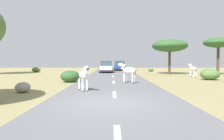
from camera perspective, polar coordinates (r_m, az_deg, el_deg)
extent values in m
plane|color=#8E8456|center=(8.44, -1.00, -9.37)|extent=(90.00, 90.00, 0.00)
cube|color=slate|center=(8.44, 1.06, -9.21)|extent=(6.00, 64.00, 0.05)
cube|color=silver|center=(4.58, 1.84, -19.07)|extent=(0.16, 2.00, 0.01)
cube|color=silver|center=(10.40, 0.89, -6.81)|extent=(0.16, 2.00, 0.01)
cube|color=silver|center=(16.35, 0.64, -3.40)|extent=(0.16, 2.00, 0.01)
cube|color=silver|center=(22.32, 0.52, -1.81)|extent=(0.16, 2.00, 0.01)
cube|color=silver|center=(28.31, 0.46, -0.90)|extent=(0.16, 2.00, 0.01)
cube|color=silver|center=(34.30, 0.41, -0.30)|extent=(0.16, 2.00, 0.01)
ellipsoid|color=silver|center=(11.68, -7.94, -1.38)|extent=(0.79, 1.10, 0.48)
cylinder|color=silver|center=(11.38, -8.08, -4.28)|extent=(0.13, 0.13, 0.69)
cylinder|color=#28231E|center=(11.42, -8.07, -5.89)|extent=(0.15, 0.15, 0.05)
cylinder|color=silver|center=(11.45, -6.83, -4.23)|extent=(0.13, 0.13, 0.69)
cylinder|color=#28231E|center=(11.50, -6.82, -5.83)|extent=(0.15, 0.15, 0.05)
cylinder|color=silver|center=(12.02, -8.96, -3.92)|extent=(0.13, 0.13, 0.69)
cylinder|color=#28231E|center=(12.06, -8.95, -5.45)|extent=(0.15, 0.15, 0.05)
cylinder|color=silver|center=(12.09, -7.77, -3.88)|extent=(0.13, 0.13, 0.69)
cylinder|color=#28231E|center=(12.13, -7.77, -5.40)|extent=(0.15, 0.15, 0.05)
cylinder|color=silver|center=(11.20, -7.25, -0.28)|extent=(0.32, 0.41, 0.41)
cube|color=black|center=(11.20, -7.25, 0.15)|extent=(0.17, 0.32, 0.28)
ellipsoid|color=silver|center=(10.97, -6.89, 0.46)|extent=(0.35, 0.48, 0.22)
ellipsoid|color=black|center=(10.80, -6.61, 0.34)|extent=(0.18, 0.20, 0.13)
cone|color=silver|center=(11.05, -7.38, 1.05)|extent=(0.11, 0.11, 0.13)
cone|color=silver|center=(11.09, -6.74, 1.06)|extent=(0.11, 0.11, 0.13)
cylinder|color=black|center=(12.18, -8.61, -1.67)|extent=(0.09, 0.15, 0.41)
ellipsoid|color=silver|center=(15.55, 5.04, -0.15)|extent=(1.16, 0.97, 0.52)
cylinder|color=silver|center=(15.88, 4.14, -2.24)|extent=(0.15, 0.15, 0.75)
cylinder|color=#28231E|center=(15.92, 4.14, -3.49)|extent=(0.17, 0.17, 0.05)
cylinder|color=silver|center=(15.64, 3.63, -2.31)|extent=(0.15, 0.15, 0.75)
cylinder|color=#28231E|center=(15.68, 3.63, -3.58)|extent=(0.17, 0.17, 0.05)
cylinder|color=silver|center=(15.54, 6.44, -2.35)|extent=(0.15, 0.15, 0.75)
cylinder|color=#28231E|center=(15.58, 6.43, -3.63)|extent=(0.17, 0.17, 0.05)
cylinder|color=silver|center=(15.30, 5.96, -2.43)|extent=(0.15, 0.15, 0.75)
cylinder|color=#28231E|center=(15.33, 5.95, -3.73)|extent=(0.17, 0.17, 0.05)
cylinder|color=silver|center=(15.80, 3.37, 0.86)|extent=(0.44, 0.38, 0.44)
cube|color=black|center=(15.80, 3.38, 1.19)|extent=(0.32, 0.23, 0.30)
ellipsoid|color=silver|center=(15.93, 2.58, 1.47)|extent=(0.51, 0.43, 0.24)
ellipsoid|color=black|center=(16.03, 1.99, 1.41)|extent=(0.22, 0.21, 0.14)
cone|color=silver|center=(15.92, 3.08, 1.90)|extent=(0.12, 0.12, 0.14)
cone|color=silver|center=(15.80, 2.82, 1.89)|extent=(0.12, 0.12, 0.14)
cylinder|color=black|center=(15.30, 6.84, -0.58)|extent=(0.15, 0.12, 0.44)
ellipsoid|color=silver|center=(23.40, 22.09, 0.29)|extent=(0.62, 1.09, 0.48)
cylinder|color=silver|center=(23.78, 21.87, -1.01)|extent=(0.12, 0.12, 0.70)
cylinder|color=#28231E|center=(23.80, 21.86, -1.80)|extent=(0.14, 0.14, 0.05)
cylinder|color=silver|center=(23.64, 21.35, -1.03)|extent=(0.12, 0.12, 0.70)
cylinder|color=#28231E|center=(23.66, 21.34, -1.81)|extent=(0.14, 0.14, 0.05)
cylinder|color=silver|center=(23.23, 22.80, -1.11)|extent=(0.12, 0.12, 0.70)
cylinder|color=#28231E|center=(23.25, 22.78, -1.91)|extent=(0.14, 0.14, 0.05)
cylinder|color=silver|center=(23.08, 22.26, -1.12)|extent=(0.12, 0.12, 0.70)
cylinder|color=#28231E|center=(23.10, 22.25, -1.93)|extent=(0.14, 0.14, 0.05)
cylinder|color=silver|center=(23.80, 21.44, 0.93)|extent=(0.26, 0.40, 0.41)
cube|color=black|center=(23.80, 21.44, 1.14)|extent=(0.11, 0.34, 0.28)
ellipsoid|color=silver|center=(24.00, 21.13, 1.32)|extent=(0.28, 0.48, 0.22)
ellipsoid|color=black|center=(24.15, 20.89, 1.29)|extent=(0.16, 0.18, 0.13)
cone|color=silver|center=(23.94, 21.41, 1.58)|extent=(0.10, 0.10, 0.13)
cone|color=silver|center=(23.87, 21.15, 1.58)|extent=(0.10, 0.10, 0.13)
cylinder|color=black|center=(22.99, 22.80, 0.01)|extent=(0.07, 0.15, 0.41)
cube|color=#1E479E|center=(36.96, 2.43, 0.80)|extent=(2.13, 4.33, 0.80)
cube|color=#334751|center=(37.14, 2.45, 2.01)|extent=(1.81, 2.32, 0.76)
cube|color=black|center=(34.81, 2.29, 0.24)|extent=(1.72, 0.30, 0.24)
cylinder|color=black|center=(35.67, 0.90, 0.35)|extent=(0.27, 0.70, 0.68)
cylinder|color=black|center=(35.59, 3.79, 0.34)|extent=(0.27, 0.70, 0.68)
cylinder|color=black|center=(38.36, 1.17, 0.50)|extent=(0.27, 0.70, 0.68)
cylinder|color=black|center=(38.29, 3.86, 0.49)|extent=(0.27, 0.70, 0.68)
cube|color=silver|center=(30.31, -1.45, 0.42)|extent=(1.85, 4.22, 0.80)
cube|color=#334751|center=(30.49, -1.45, 1.90)|extent=(1.67, 2.22, 0.76)
cube|color=black|center=(28.17, -1.53, -0.30)|extent=(1.71, 0.18, 0.24)
cylinder|color=black|center=(29.00, -3.28, -0.15)|extent=(0.23, 0.68, 0.68)
cylinder|color=black|center=(28.97, 0.28, -0.15)|extent=(0.23, 0.68, 0.68)
cylinder|color=black|center=(31.70, -3.04, 0.08)|extent=(0.23, 0.68, 0.68)
cylinder|color=black|center=(31.67, 0.22, 0.08)|extent=(0.23, 0.68, 0.68)
cylinder|color=#4C3823|center=(27.88, 16.05, 1.88)|extent=(0.32, 0.32, 2.95)
ellipsoid|color=#2D5628|center=(27.95, 16.11, 6.58)|extent=(4.63, 4.63, 1.62)
cylinder|color=#4C3823|center=(29.20, 27.84, 2.20)|extent=(0.33, 0.33, 3.45)
ellipsoid|color=#2D5628|center=(29.30, 27.94, 6.84)|extent=(3.65, 3.65, 1.28)
ellipsoid|color=#4C7038|center=(33.81, -20.33, 0.08)|extent=(1.30, 1.17, 0.78)
ellipsoid|color=#4C7038|center=(34.50, 11.05, 0.06)|extent=(0.96, 0.87, 0.58)
ellipsoid|color=#2D5628|center=(17.09, -11.47, -1.75)|extent=(1.60, 1.44, 0.96)
ellipsoid|color=#4C7038|center=(20.82, 26.01, -1.10)|extent=(1.72, 1.55, 1.03)
ellipsoid|color=gray|center=(25.01, -7.71, -0.89)|extent=(0.82, 0.62, 0.52)
ellipsoid|color=gray|center=(12.29, -23.57, -4.47)|extent=(0.81, 0.87, 0.58)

